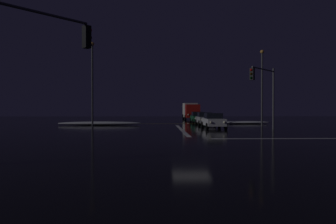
% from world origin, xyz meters
% --- Properties ---
extents(ground, '(120.00, 120.00, 0.10)m').
position_xyz_m(ground, '(0.00, 0.00, -0.05)').
color(ground, black).
extents(stop_line_north, '(0.35, 14.87, 0.01)m').
position_xyz_m(stop_line_north, '(0.00, 8.66, 0.00)').
color(stop_line_north, white).
rests_on(stop_line_north, ground).
extents(centre_line_ns, '(22.00, 0.15, 0.01)m').
position_xyz_m(centre_line_ns, '(0.00, 20.26, 0.00)').
color(centre_line_ns, yellow).
rests_on(centre_line_ns, ground).
extents(crosswalk_bar_east, '(14.87, 0.40, 0.01)m').
position_xyz_m(crosswalk_bar_east, '(8.76, 0.00, 0.00)').
color(crosswalk_bar_east, white).
rests_on(crosswalk_bar_east, ground).
extents(snow_bank_left_curb, '(10.20, 1.50, 0.46)m').
position_xyz_m(snow_bank_left_curb, '(-9.46, 16.80, 0.23)').
color(snow_bank_left_curb, white).
rests_on(snow_bank_left_curb, ground).
extents(snow_bank_right_curb, '(6.54, 1.50, 0.36)m').
position_xyz_m(snow_bank_right_curb, '(9.46, 19.77, 0.18)').
color(snow_bank_right_curb, white).
rests_on(snow_bank_right_curb, ground).
extents(sedan_white, '(2.02, 4.33, 1.57)m').
position_xyz_m(sedan_white, '(3.39, 10.34, 0.80)').
color(sedan_white, silver).
rests_on(sedan_white, ground).
extents(sedan_silver, '(2.02, 4.33, 1.57)m').
position_xyz_m(sedan_silver, '(3.51, 16.82, 0.80)').
color(sedan_silver, '#B7B7BC').
rests_on(sedan_silver, ground).
extents(sedan_green, '(2.02, 4.33, 1.57)m').
position_xyz_m(sedan_green, '(3.37, 22.17, 0.80)').
color(sedan_green, '#14512D').
rests_on(sedan_green, ground).
extents(sedan_black, '(2.02, 4.33, 1.57)m').
position_xyz_m(sedan_black, '(3.98, 28.20, 0.80)').
color(sedan_black, black).
rests_on(sedan_black, ground).
extents(box_truck, '(2.68, 8.28, 3.08)m').
position_xyz_m(box_truck, '(3.66, 34.99, 1.71)').
color(box_truck, red).
rests_on(box_truck, ground).
extents(traffic_signal_ne, '(3.41, 3.41, 5.97)m').
position_xyz_m(traffic_signal_ne, '(7.71, 7.71, 4.14)').
color(traffic_signal_ne, '#4C4C51').
rests_on(traffic_signal_ne, ground).
extents(traffic_signal_sw, '(3.85, 3.85, 6.30)m').
position_xyz_m(traffic_signal_sw, '(-7.55, -7.55, 4.40)').
color(traffic_signal_sw, '#4C4C51').
rests_on(traffic_signal_sw, ground).
extents(streetlamp_right_near, '(0.44, 0.44, 8.84)m').
position_xyz_m(streetlamp_right_near, '(9.76, 14.26, 5.11)').
color(streetlamp_right_near, '#424247').
rests_on(streetlamp_right_near, ground).
extents(streetlamp_left_near, '(0.44, 0.44, 9.61)m').
position_xyz_m(streetlamp_left_near, '(-9.76, 14.26, 5.51)').
color(streetlamp_left_near, '#424247').
rests_on(streetlamp_left_near, ground).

